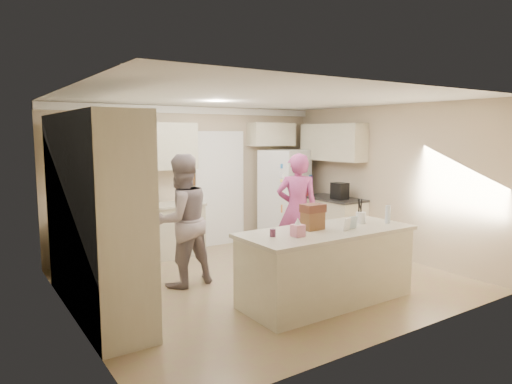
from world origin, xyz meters
TOP-DOWN VIEW (x-y plane):
  - floor at (0.00, 0.00)m, footprint 5.20×4.60m
  - ceiling at (0.00, 0.00)m, footprint 5.20×4.60m
  - wall_back at (0.00, 2.31)m, footprint 5.20×0.02m
  - wall_front at (0.00, -2.31)m, footprint 5.20×0.02m
  - wall_left at (-2.61, 0.00)m, footprint 0.02×4.60m
  - wall_right at (2.61, 0.00)m, footprint 0.02×4.60m
  - crown_back at (0.00, 2.26)m, footprint 5.20×0.08m
  - pantry_bank at (-2.30, 0.20)m, footprint 0.60×2.60m
  - back_base_cab at (-1.15, 2.00)m, footprint 2.20×0.60m
  - back_countertop at (-1.15, 1.99)m, footprint 2.24×0.63m
  - back_upper_cab at (-1.15, 2.12)m, footprint 2.20×0.35m
  - doorway_opening at (0.55, 2.28)m, footprint 0.90×0.06m
  - doorway_casing at (0.55, 2.24)m, footprint 1.02×0.03m
  - wall_frame_upper at (0.02, 2.27)m, footprint 0.15×0.02m
  - wall_frame_lower at (0.02, 2.27)m, footprint 0.15×0.02m
  - refrigerator at (1.76, 1.82)m, footprint 1.10×0.98m
  - fridge_seam at (1.76, 1.46)m, footprint 0.02×0.02m
  - fridge_dispenser at (1.54, 1.45)m, footprint 0.22×0.03m
  - fridge_handle_l at (1.71, 1.45)m, footprint 0.02×0.02m
  - fridge_handle_r at (1.81, 1.45)m, footprint 0.02×0.02m
  - over_fridge_cab at (1.65, 2.12)m, footprint 0.95×0.35m
  - right_base_cab at (2.30, 1.00)m, footprint 0.60×1.20m
  - right_countertop at (2.29, 1.00)m, footprint 0.63×1.24m
  - right_upper_cab at (2.43, 1.20)m, footprint 0.35×1.50m
  - coffee_maker at (2.25, 0.80)m, footprint 0.22×0.28m
  - island_base at (0.20, -1.10)m, footprint 2.20×0.90m
  - island_top at (0.20, -1.10)m, footprint 2.28×0.96m
  - utensil_crock at (0.85, -1.05)m, footprint 0.13×0.13m
  - tissue_box at (-0.35, -1.20)m, footprint 0.13×0.13m
  - tissue_plume at (-0.35, -1.20)m, footprint 0.08×0.08m
  - dollhouse_body at (0.05, -1.00)m, footprint 0.26×0.18m
  - dollhouse_roof at (0.05, -1.00)m, footprint 0.28×0.20m
  - jam_jar at (-0.60, -1.05)m, footprint 0.07×0.07m
  - greeting_card_a at (0.35, -1.30)m, footprint 0.12×0.06m
  - greeting_card_b at (0.50, -1.25)m, footprint 0.12×0.05m
  - water_bottle at (1.15, -1.25)m, footprint 0.07×0.07m
  - shaker_salt at (1.02, -0.88)m, footprint 0.05×0.05m
  - shaker_pepper at (1.09, -0.88)m, footprint 0.05×0.05m
  - teen_boy at (-1.06, 0.48)m, footprint 0.97×0.79m
  - teen_girl at (0.92, 0.38)m, footprint 0.79×0.73m
  - fridge_magnets at (1.76, 1.45)m, footprint 0.76×0.02m

SIDE VIEW (x-z plane):
  - floor at x=0.00m, z-range -0.02..0.00m
  - back_base_cab at x=-1.15m, z-range 0.00..0.88m
  - right_base_cab at x=2.30m, z-range 0.00..0.88m
  - island_base at x=0.20m, z-range 0.00..0.88m
  - back_countertop at x=-1.15m, z-range 0.88..0.92m
  - refrigerator at x=1.76m, z-range 0.00..1.80m
  - fridge_seam at x=1.76m, z-range 0.01..1.79m
  - right_countertop at x=2.29m, z-range 0.88..0.92m
  - island_top at x=0.20m, z-range 0.88..0.93m
  - fridge_magnets at x=1.76m, z-range 0.18..1.62m
  - teen_girl at x=0.92m, z-range 0.00..1.81m
  - teen_boy at x=-1.06m, z-range 0.00..1.84m
  - jam_jar at x=-0.60m, z-range 0.93..1.02m
  - shaker_salt at x=1.02m, z-range 0.93..1.02m
  - shaker_pepper at x=1.09m, z-range 0.93..1.02m
  - tissue_box at x=-0.35m, z-range 0.93..1.07m
  - utensil_crock at x=0.85m, z-range 0.93..1.07m
  - greeting_card_a at x=0.35m, z-range 0.93..1.08m
  - greeting_card_b at x=0.50m, z-range 0.93..1.08m
  - dollhouse_body at x=0.05m, z-range 0.93..1.15m
  - water_bottle at x=1.15m, z-range 0.92..1.17m
  - doorway_opening at x=0.55m, z-range 0.00..2.10m
  - doorway_casing at x=0.55m, z-range -0.06..2.16m
  - fridge_handle_l at x=1.71m, z-range 0.62..1.48m
  - fridge_handle_r at x=1.81m, z-range 0.62..1.48m
  - coffee_maker at x=2.25m, z-range 0.92..1.22m
  - tissue_plume at x=-0.35m, z-range 1.06..1.15m
  - fridge_dispenser at x=1.54m, z-range 0.97..1.32m
  - pantry_bank at x=-2.30m, z-range 0.00..2.35m
  - dollhouse_roof at x=0.05m, z-range 1.15..1.25m
  - wall_frame_lower at x=0.02m, z-range 1.18..1.38m
  - wall_back at x=0.00m, z-range 0.00..2.60m
  - wall_front at x=0.00m, z-range 0.00..2.60m
  - wall_left at x=-2.61m, z-range 0.00..2.60m
  - wall_right at x=2.61m, z-range 0.00..2.60m
  - wall_frame_upper at x=0.02m, z-range 1.45..1.65m
  - back_upper_cab at x=-1.15m, z-range 1.50..2.30m
  - right_upper_cab at x=2.43m, z-range 1.60..2.30m
  - over_fridge_cab at x=1.65m, z-range 1.88..2.33m
  - crown_back at x=0.00m, z-range 2.47..2.59m
  - ceiling at x=0.00m, z-range 2.60..2.62m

